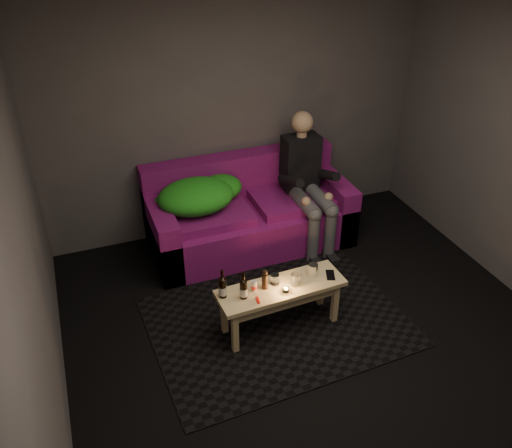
{
  "coord_description": "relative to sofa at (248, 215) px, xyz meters",
  "views": [
    {
      "loc": [
        -1.65,
        -2.7,
        3.23
      ],
      "look_at": [
        -0.15,
        1.28,
        0.55
      ],
      "focal_mm": 38.0,
      "sensor_mm": 36.0,
      "label": 1
    }
  ],
  "objects": [
    {
      "name": "green_blanket",
      "position": [
        -0.51,
        -0.01,
        0.34
      ],
      "size": [
        0.9,
        0.61,
        0.31
      ],
      "color": "#1B951C",
      "rests_on": "sofa"
    },
    {
      "name": "beer_bottle_b",
      "position": [
        -0.54,
        -1.37,
        0.21
      ],
      "size": [
        0.06,
        0.06,
        0.25
      ],
      "color": "black",
      "rests_on": "coffee_table"
    },
    {
      "name": "pepper_mill",
      "position": [
        -0.34,
        -1.31,
        0.19
      ],
      "size": [
        0.05,
        0.05,
        0.14
      ],
      "primitive_type": "cylinder",
      "rotation": [
        0.0,
        0.0,
        -0.03
      ],
      "color": "black",
      "rests_on": "coffee_table"
    },
    {
      "name": "floor",
      "position": [
        0.02,
        -1.82,
        -0.32
      ],
      "size": [
        4.5,
        4.5,
        0.0
      ],
      "primitive_type": "plane",
      "color": "black",
      "rests_on": "ground"
    },
    {
      "name": "salt_shaker",
      "position": [
        -0.43,
        -1.31,
        0.17
      ],
      "size": [
        0.06,
        0.06,
        0.09
      ],
      "primitive_type": "cylinder",
      "rotation": [
        0.0,
        0.0,
        0.42
      ],
      "color": "silver",
      "rests_on": "coffee_table"
    },
    {
      "name": "smartphone",
      "position": [
        0.24,
        -1.35,
        0.12
      ],
      "size": [
        0.11,
        0.15,
        0.01
      ],
      "primitive_type": "cube",
      "rotation": [
        0.0,
        0.0,
        -0.38
      ],
      "color": "black",
      "rests_on": "coffee_table"
    },
    {
      "name": "rug",
      "position": [
        -0.2,
        -1.29,
        -0.31
      ],
      "size": [
        2.22,
        1.66,
        0.01
      ],
      "primitive_type": "cube",
      "rotation": [
        0.0,
        0.0,
        0.05
      ],
      "color": "black",
      "rests_on": "floor"
    },
    {
      "name": "red_lighter",
      "position": [
        -0.45,
        -1.44,
        0.13
      ],
      "size": [
        0.03,
        0.08,
        0.01
      ],
      "primitive_type": "cube",
      "rotation": [
        0.0,
        0.0,
        -0.12
      ],
      "color": "red",
      "rests_on": "coffee_table"
    },
    {
      "name": "steel_cup",
      "position": [
        0.1,
        -1.3,
        0.18
      ],
      "size": [
        0.1,
        0.1,
        0.11
      ],
      "primitive_type": "cylinder",
      "rotation": [
        0.0,
        0.0,
        -0.31
      ],
      "color": "silver",
      "rests_on": "coffee_table"
    },
    {
      "name": "coffee_table",
      "position": [
        -0.2,
        -1.34,
        0.04
      ],
      "size": [
        1.09,
        0.39,
        0.44
      ],
      "rotation": [
        0.0,
        0.0,
        0.05
      ],
      "color": "#E5D286",
      "rests_on": "rug"
    },
    {
      "name": "person",
      "position": [
        0.57,
        -0.17,
        0.39
      ],
      "size": [
        0.37,
        0.85,
        1.37
      ],
      "color": "black",
      "rests_on": "sofa"
    },
    {
      "name": "beer_bottle_a",
      "position": [
        -0.69,
        -1.3,
        0.22
      ],
      "size": [
        0.07,
        0.07,
        0.26
      ],
      "color": "black",
      "rests_on": "coffee_table"
    },
    {
      "name": "tumbler_back",
      "position": [
        -0.24,
        -1.29,
        0.17
      ],
      "size": [
        0.08,
        0.08,
        0.09
      ],
      "primitive_type": "cylinder",
      "rotation": [
        0.0,
        0.0,
        -0.04
      ],
      "color": "white",
      "rests_on": "coffee_table"
    },
    {
      "name": "tumbler_front",
      "position": [
        -0.08,
        -1.36,
        0.17
      ],
      "size": [
        0.09,
        0.09,
        0.1
      ],
      "primitive_type": "cylinder",
      "rotation": [
        0.0,
        0.0,
        -0.11
      ],
      "color": "white",
      "rests_on": "coffee_table"
    },
    {
      "name": "sofa",
      "position": [
        0.0,
        0.0,
        0.0
      ],
      "size": [
        2.05,
        0.92,
        0.88
      ],
      "color": "#660D52",
      "rests_on": "floor"
    },
    {
      "name": "room",
      "position": [
        0.02,
        -1.35,
        1.32
      ],
      "size": [
        4.5,
        4.5,
        4.5
      ],
      "color": "silver",
      "rests_on": "ground"
    },
    {
      "name": "tealight",
      "position": [
        -0.19,
        -1.42,
        0.14
      ],
      "size": [
        0.05,
        0.05,
        0.04
      ],
      "color": "white",
      "rests_on": "coffee_table"
    }
  ]
}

